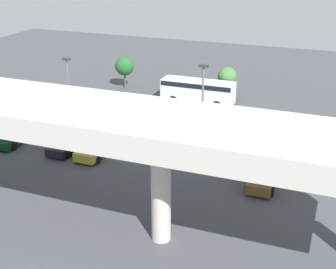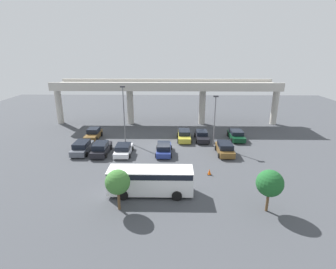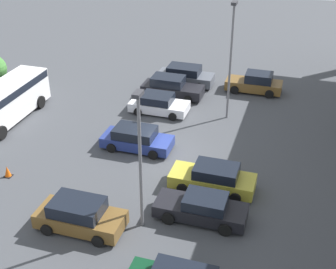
% 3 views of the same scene
% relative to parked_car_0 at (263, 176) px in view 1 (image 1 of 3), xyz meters
% --- Properties ---
extents(ground_plane, '(92.13, 92.13, 0.00)m').
position_rel_parked_car_0_xyz_m(ground_plane, '(11.34, -4.41, -0.76)').
color(ground_plane, '#424449').
extents(highway_overpass, '(41.72, 6.41, 8.10)m').
position_rel_parked_car_0_xyz_m(highway_overpass, '(11.34, 9.06, 5.88)').
color(highway_overpass, '#BCB7AD').
rests_on(highway_overpass, ground_plane).
extents(parked_car_0, '(2.06, 4.55, 1.66)m').
position_rel_parked_car_0_xyz_m(parked_car_0, '(0.00, 0.00, 0.00)').
color(parked_car_0, brown).
rests_on(parked_car_0, ground_plane).
extents(parked_car_1, '(2.14, 4.90, 1.66)m').
position_rel_parked_car_0_xyz_m(parked_car_1, '(2.89, -6.32, 0.01)').
color(parked_car_1, black).
rests_on(parked_car_1, ground_plane).
extents(parked_car_2, '(2.25, 4.36, 1.42)m').
position_rel_parked_car_0_xyz_m(parked_car_2, '(5.91, -6.39, -0.09)').
color(parked_car_2, silver).
rests_on(parked_car_2, ground_plane).
extents(parked_car_3, '(2.18, 4.60, 1.47)m').
position_rel_parked_car_0_xyz_m(parked_car_3, '(11.38, -6.12, -0.05)').
color(parked_car_3, navy).
rests_on(parked_car_3, ground_plane).
extents(parked_car_4, '(2.12, 4.83, 1.55)m').
position_rel_parked_car_0_xyz_m(parked_car_4, '(14.36, -0.34, -0.03)').
color(parked_car_4, gold).
rests_on(parked_car_4, ground_plane).
extents(parked_car_5, '(2.06, 4.79, 1.45)m').
position_rel_parked_car_0_xyz_m(parked_car_5, '(17.13, -0.34, -0.08)').
color(parked_car_5, black).
rests_on(parked_car_5, ground_plane).
extents(parked_car_6, '(2.20, 4.49, 1.63)m').
position_rel_parked_car_0_xyz_m(parked_car_6, '(19.65, -6.07, 0.02)').
color(parked_car_6, brown).
rests_on(parked_car_6, ground_plane).
extents(parked_car_7, '(2.21, 4.72, 1.48)m').
position_rel_parked_car_0_xyz_m(parked_car_7, '(22.58, 0.06, -0.04)').
color(parked_car_7, '#0C381E').
rests_on(parked_car_7, ground_plane).
extents(parked_car_8, '(2.20, 4.73, 1.61)m').
position_rel_parked_car_0_xyz_m(parked_car_8, '(0.16, -5.91, 0.01)').
color(parked_car_8, '#515660').
rests_on(parked_car_8, ground_plane).
extents(shuttle_bus, '(8.18, 2.65, 2.67)m').
position_rel_parked_car_0_xyz_m(shuttle_bus, '(10.44, -16.48, 0.84)').
color(shuttle_bus, white).
rests_on(shuttle_bus, ground_plane).
extents(lamp_post_near_aisle, '(0.70, 0.35, 8.51)m').
position_rel_parked_car_0_xyz_m(lamp_post_near_aisle, '(5.29, -1.30, 4.19)').
color(lamp_post_near_aisle, slate).
rests_on(lamp_post_near_aisle, ground_plane).
extents(lamp_post_mid_lot, '(0.70, 0.35, 7.48)m').
position_rel_parked_car_0_xyz_m(lamp_post_mid_lot, '(18.52, -3.13, 3.66)').
color(lamp_post_mid_lot, slate).
rests_on(lamp_post_mid_lot, ground_plane).
extents(tree_front_left, '(2.18, 2.18, 3.80)m').
position_rel_parked_car_0_xyz_m(tree_front_left, '(7.83, -19.19, 1.93)').
color(tree_front_left, brown).
rests_on(tree_front_left, ground_plane).
extents(tree_front_centre, '(2.32, 2.32, 3.88)m').
position_rel_parked_car_0_xyz_m(tree_front_centre, '(20.85, -19.19, 1.95)').
color(tree_front_centre, brown).
rests_on(tree_front_centre, ground_plane).
extents(traffic_cone, '(0.44, 0.44, 0.70)m').
position_rel_parked_car_0_xyz_m(traffic_cone, '(16.75, -12.30, -0.43)').
color(traffic_cone, black).
rests_on(traffic_cone, ground_plane).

